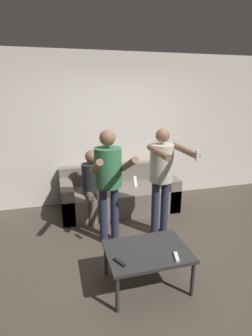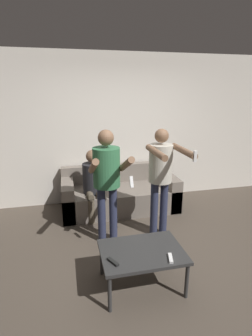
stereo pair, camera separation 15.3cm
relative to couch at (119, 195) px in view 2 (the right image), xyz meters
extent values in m
plane|color=#4C4238|center=(0.11, -1.54, -0.26)|extent=(14.00, 14.00, 0.00)
cube|color=silver|center=(0.11, 0.48, 1.09)|extent=(6.40, 0.06, 2.70)
cube|color=slate|center=(0.00, -0.04, -0.06)|extent=(2.00, 0.89, 0.40)
cube|color=slate|center=(0.00, 0.33, 0.31)|extent=(2.00, 0.16, 0.33)
cube|color=slate|center=(-0.90, -0.04, 0.03)|extent=(0.20, 0.89, 0.58)
cube|color=slate|center=(0.90, -0.04, 0.03)|extent=(0.20, 0.89, 0.58)
cylinder|color=#282D47|center=(-0.46, -1.01, 0.15)|extent=(0.11, 0.11, 0.82)
cylinder|color=#282D47|center=(-0.30, -1.01, 0.15)|extent=(0.11, 0.11, 0.82)
cylinder|color=#337047|center=(-0.38, -1.01, 0.82)|extent=(0.36, 0.36, 0.52)
sphere|color=brown|center=(-0.38, -1.01, 1.22)|extent=(0.21, 0.21, 0.21)
cylinder|color=brown|center=(-0.58, -1.28, 0.93)|extent=(0.08, 0.59, 0.33)
cylinder|color=brown|center=(-0.18, -1.28, 0.93)|extent=(0.08, 0.59, 0.33)
cube|color=white|center=(-0.18, -1.56, 0.80)|extent=(0.04, 0.08, 0.13)
cylinder|color=#282D47|center=(0.30, -1.01, 0.15)|extent=(0.11, 0.11, 0.82)
cylinder|color=#282D47|center=(0.45, -1.01, 0.15)|extent=(0.11, 0.11, 0.82)
cylinder|color=beige|center=(0.38, -1.01, 0.83)|extent=(0.32, 0.32, 0.53)
sphere|color=brown|center=(0.38, -1.01, 1.21)|extent=(0.19, 0.19, 0.19)
cylinder|color=brown|center=(0.19, -1.31, 1.06)|extent=(0.08, 0.61, 0.08)
cylinder|color=brown|center=(0.56, -1.31, 1.06)|extent=(0.08, 0.61, 0.08)
cube|color=white|center=(0.56, -1.62, 1.07)|extent=(0.04, 0.03, 0.13)
cylinder|color=brown|center=(-0.55, -0.46, -0.06)|extent=(0.11, 0.11, 0.40)
cylinder|color=brown|center=(-0.40, -0.46, -0.06)|extent=(0.11, 0.11, 0.40)
cylinder|color=brown|center=(-0.55, -0.30, 0.17)|extent=(0.11, 0.32, 0.11)
cylinder|color=brown|center=(-0.40, -0.30, 0.17)|extent=(0.11, 0.32, 0.11)
cylinder|color=#232328|center=(-0.47, -0.14, 0.39)|extent=(0.34, 0.34, 0.50)
sphere|color=brown|center=(-0.47, -0.14, 0.77)|extent=(0.21, 0.21, 0.21)
cube|color=#2D2D2D|center=(-0.17, -1.98, 0.16)|extent=(0.87, 0.63, 0.04)
cylinder|color=#2D2D2D|center=(-0.56, -2.26, -0.06)|extent=(0.04, 0.04, 0.40)
cylinder|color=#2D2D2D|center=(0.23, -2.26, -0.06)|extent=(0.04, 0.04, 0.40)
cylinder|color=#2D2D2D|center=(-0.56, -1.71, -0.06)|extent=(0.04, 0.04, 0.40)
cylinder|color=#2D2D2D|center=(0.23, -1.71, -0.06)|extent=(0.04, 0.04, 0.40)
cube|color=white|center=(0.07, -2.19, 0.19)|extent=(0.07, 0.15, 0.02)
cube|color=black|center=(-0.50, -2.12, 0.19)|extent=(0.10, 0.15, 0.02)
camera|label=1|loc=(-1.02, -4.24, 1.79)|focal=28.00mm
camera|label=2|loc=(-0.87, -4.28, 1.79)|focal=28.00mm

